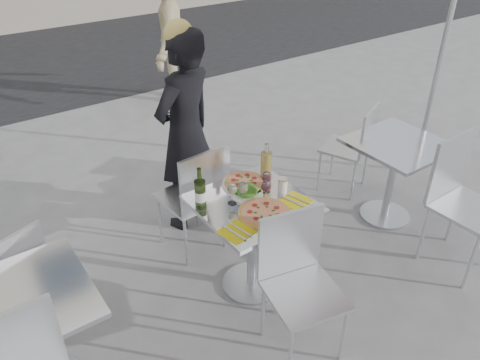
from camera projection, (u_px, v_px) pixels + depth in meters
ground at (251, 284)px, 3.52m from camera, size 80.00×80.00×0.00m
street_asphalt at (27, 61)px, 8.01m from camera, size 24.00×5.00×0.00m
main_table at (253, 227)px, 3.23m from camera, size 0.72×0.72×0.75m
side_table_left at (27, 327)px, 2.50m from camera, size 0.72×0.72×0.75m
side_table_right at (395, 164)px, 3.96m from camera, size 0.72×0.72×0.75m
chair_far at (197, 193)px, 3.54m from camera, size 0.47×0.48×0.96m
chair_near at (298, 274)px, 2.82m from camera, size 0.51×0.52×0.94m
side_chair_lfar at (14, 274)px, 2.90m from camera, size 0.50×0.50×0.84m
side_chair_rfar at (356, 143)px, 4.34m from camera, size 0.53×0.53×0.88m
side_chair_rnear at (460, 192)px, 3.47m from camera, size 0.48×0.49×1.03m
woman_diner at (185, 134)px, 3.76m from camera, size 0.72×0.60×1.70m
pedestrian_b at (164, 32)px, 6.14m from camera, size 1.20×1.38×1.85m
pizza_near at (264, 213)px, 3.00m from camera, size 0.34×0.34×0.02m
pizza_far at (244, 182)px, 3.30m from camera, size 0.32×0.32×0.03m
salad_plate at (247, 191)px, 3.17m from camera, size 0.22×0.22×0.09m
wine_bottle at (200, 193)px, 3.01m from camera, size 0.07×0.08×0.29m
carafe at (266, 166)px, 3.30m from camera, size 0.08×0.08×0.29m
sugar_shaker at (283, 185)px, 3.20m from camera, size 0.06×0.06×0.11m
wineglass_white_a at (232, 190)px, 3.05m from camera, size 0.07×0.07×0.16m
wineglass_white_b at (243, 188)px, 3.06m from camera, size 0.07×0.07×0.16m
wineglass_red_a at (266, 187)px, 3.08m from camera, size 0.07×0.07×0.16m
wineglass_red_b at (267, 178)px, 3.17m from camera, size 0.07×0.07×0.16m
napkin_left at (236, 232)px, 2.85m from camera, size 0.21×0.21×0.01m
napkin_right at (295, 201)px, 3.13m from camera, size 0.22×0.22×0.01m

